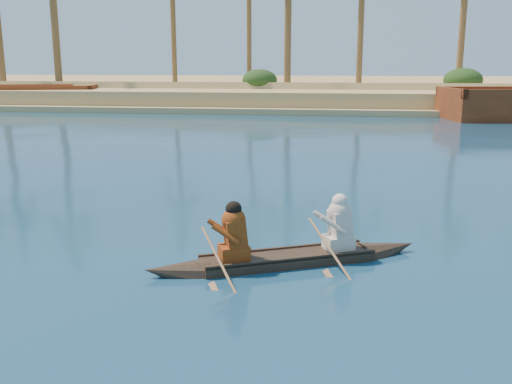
# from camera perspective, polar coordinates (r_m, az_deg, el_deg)

# --- Properties ---
(ground) EXTENTS (160.00, 160.00, 0.00)m
(ground) POSITION_cam_1_polar(r_m,az_deg,el_deg) (13.32, 22.40, -1.68)
(ground) COLOR navy
(ground) RESTS_ON ground
(sandy_embankment) EXTENTS (150.00, 51.00, 1.50)m
(sandy_embankment) POSITION_cam_1_polar(r_m,az_deg,el_deg) (59.55, 11.63, 10.04)
(sandy_embankment) COLOR tan
(sandy_embankment) RESTS_ON ground
(shrub_cluster) EXTENTS (100.00, 6.00, 2.40)m
(shrub_cluster) POSITION_cam_1_polar(r_m,az_deg,el_deg) (44.19, 12.75, 10.00)
(shrub_cluster) COLOR black
(shrub_cluster) RESTS_ON ground
(canoe) EXTENTS (4.33, 2.43, 1.24)m
(canoe) POSITION_cam_1_polar(r_m,az_deg,el_deg) (9.02, 3.18, -5.75)
(canoe) COLOR #35291C
(canoe) RESTS_ON ground
(barge_left) EXTENTS (11.63, 6.54, 1.84)m
(barge_left) POSITION_cam_1_polar(r_m,az_deg,el_deg) (44.63, -22.82, 8.63)
(barge_left) COLOR brown
(barge_left) RESTS_ON ground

